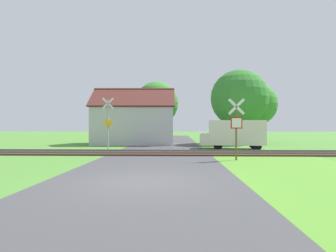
{
  "coord_description": "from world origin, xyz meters",
  "views": [
    {
      "loc": [
        1.1,
        -8.36,
        1.78
      ],
      "look_at": [
        0.5,
        9.47,
        1.8
      ],
      "focal_mm": 28.0,
      "sensor_mm": 36.0,
      "label": 1
    }
  ],
  "objects_px": {
    "house": "(134,124)",
    "tree_center": "(157,103)",
    "tree_far": "(256,104)",
    "stop_sign_near": "(236,125)",
    "tree_right": "(239,98)",
    "mail_truck": "(234,133)",
    "crossing_sign_far": "(108,121)"
  },
  "relations": [
    {
      "from": "tree_right",
      "to": "house",
      "type": "bearing_deg",
      "value": -177.76
    },
    {
      "from": "stop_sign_near",
      "to": "tree_center",
      "type": "height_order",
      "value": "tree_center"
    },
    {
      "from": "stop_sign_near",
      "to": "house",
      "type": "distance_m",
      "value": 14.48
    },
    {
      "from": "crossing_sign_far",
      "to": "tree_far",
      "type": "bearing_deg",
      "value": 28.6
    },
    {
      "from": "tree_far",
      "to": "mail_truck",
      "type": "height_order",
      "value": "tree_far"
    },
    {
      "from": "house",
      "to": "tree_right",
      "type": "distance_m",
      "value": 10.91
    },
    {
      "from": "house",
      "to": "tree_center",
      "type": "relative_size",
      "value": 1.22
    },
    {
      "from": "stop_sign_near",
      "to": "crossing_sign_far",
      "type": "height_order",
      "value": "crossing_sign_far"
    },
    {
      "from": "house",
      "to": "tree_right",
      "type": "xyz_separation_m",
      "value": [
        10.58,
        0.41,
        2.62
      ]
    },
    {
      "from": "crossing_sign_far",
      "to": "tree_far",
      "type": "xyz_separation_m",
      "value": [
        14.03,
        10.74,
        2.08
      ]
    },
    {
      "from": "tree_far",
      "to": "tree_right",
      "type": "bearing_deg",
      "value": -129.01
    },
    {
      "from": "crossing_sign_far",
      "to": "tree_center",
      "type": "relative_size",
      "value": 0.58
    },
    {
      "from": "house",
      "to": "tree_far",
      "type": "relative_size",
      "value": 1.24
    },
    {
      "from": "stop_sign_near",
      "to": "tree_far",
      "type": "xyz_separation_m",
      "value": [
        5.81,
        16.1,
        2.44
      ]
    },
    {
      "from": "tree_far",
      "to": "tree_center",
      "type": "bearing_deg",
      "value": -175.41
    },
    {
      "from": "tree_center",
      "to": "tree_far",
      "type": "relative_size",
      "value": 1.01
    },
    {
      "from": "crossing_sign_far",
      "to": "mail_truck",
      "type": "height_order",
      "value": "crossing_sign_far"
    },
    {
      "from": "tree_center",
      "to": "tree_right",
      "type": "relative_size",
      "value": 0.9
    },
    {
      "from": "house",
      "to": "stop_sign_near",
      "type": "bearing_deg",
      "value": -61.42
    },
    {
      "from": "tree_right",
      "to": "tree_far",
      "type": "bearing_deg",
      "value": 50.99
    },
    {
      "from": "house",
      "to": "tree_center",
      "type": "height_order",
      "value": "tree_center"
    },
    {
      "from": "stop_sign_near",
      "to": "mail_truck",
      "type": "xyz_separation_m",
      "value": [
        1.33,
        6.75,
        -0.6
      ]
    },
    {
      "from": "crossing_sign_far",
      "to": "house",
      "type": "height_order",
      "value": "house"
    },
    {
      "from": "tree_right",
      "to": "mail_truck",
      "type": "xyz_separation_m",
      "value": [
        -1.85,
        -6.1,
        -3.39
      ]
    },
    {
      "from": "house",
      "to": "mail_truck",
      "type": "distance_m",
      "value": 10.45
    },
    {
      "from": "tree_right",
      "to": "tree_far",
      "type": "distance_m",
      "value": 4.19
    },
    {
      "from": "tree_center",
      "to": "mail_truck",
      "type": "xyz_separation_m",
      "value": [
        6.67,
        -8.45,
        -3.11
      ]
    },
    {
      "from": "crossing_sign_far",
      "to": "tree_far",
      "type": "height_order",
      "value": "tree_far"
    },
    {
      "from": "tree_right",
      "to": "tree_far",
      "type": "xyz_separation_m",
      "value": [
        2.63,
        3.24,
        -0.35
      ]
    },
    {
      "from": "stop_sign_near",
      "to": "tree_far",
      "type": "distance_m",
      "value": 17.29
    },
    {
      "from": "house",
      "to": "tree_far",
      "type": "xyz_separation_m",
      "value": [
        13.21,
        3.66,
        2.27
      ]
    },
    {
      "from": "tree_far",
      "to": "house",
      "type": "bearing_deg",
      "value": -164.53
    }
  ]
}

